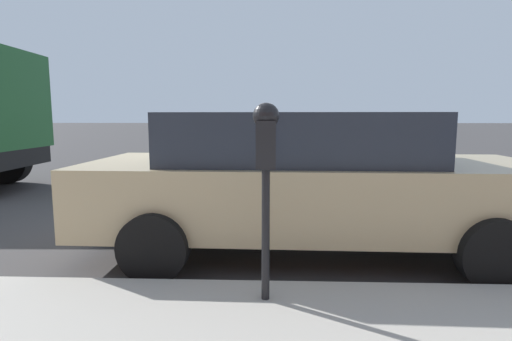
% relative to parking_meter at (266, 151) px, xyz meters
% --- Properties ---
extents(ground_plane, '(220.00, 220.00, 0.00)m').
position_rel_parking_meter_xyz_m(ground_plane, '(2.53, 0.77, -1.24)').
color(ground_plane, '#3D3A3A').
extents(parking_meter, '(0.21, 0.19, 1.46)m').
position_rel_parking_meter_xyz_m(parking_meter, '(0.00, 0.00, 0.00)').
color(parking_meter, black).
rests_on(parking_meter, sidewalk).
extents(car_tan, '(2.14, 4.86, 1.53)m').
position_rel_parking_meter_xyz_m(car_tan, '(1.48, -0.44, -0.43)').
color(car_tan, tan).
rests_on(car_tan, ground_plane).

